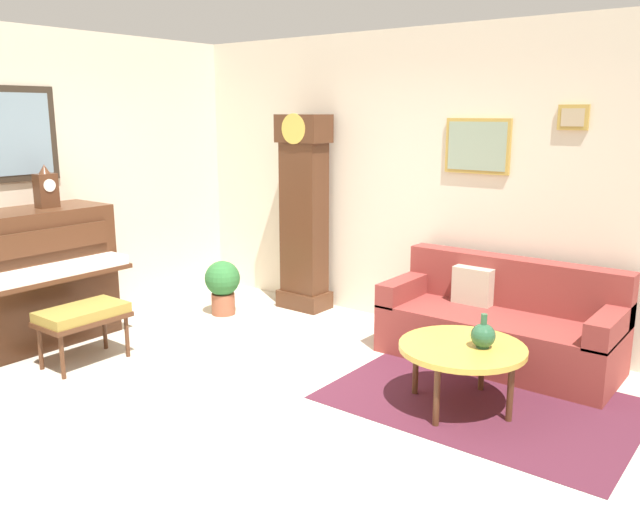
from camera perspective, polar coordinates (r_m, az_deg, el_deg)
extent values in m
cube|color=beige|center=(4.88, -7.70, -12.97)|extent=(6.40, 6.00, 0.10)
cube|color=beige|center=(6.56, -24.41, 5.82)|extent=(0.10, 4.90, 2.80)
cube|color=beige|center=(6.35, 7.54, 6.64)|extent=(5.30, 0.10, 2.80)
cube|color=#B28E3D|center=(5.92, 13.68, 9.38)|extent=(0.60, 0.03, 0.48)
cube|color=gray|center=(5.91, 13.62, 9.37)|extent=(0.54, 0.01, 0.42)
cube|color=#B28E3D|center=(5.64, 21.39, 11.29)|extent=(0.24, 0.03, 0.20)
cube|color=tan|center=(5.62, 21.34, 11.29)|extent=(0.18, 0.01, 0.14)
cube|color=#4C1E2D|center=(4.94, 14.06, -12.19)|extent=(2.10, 1.50, 0.01)
cube|color=#4C2B19|center=(6.26, -24.32, -1.83)|extent=(0.60, 1.44, 1.21)
cube|color=#4C2B19|center=(5.88, -22.38, -1.81)|extent=(0.28, 1.38, 0.04)
cube|color=white|center=(5.86, -22.43, -1.24)|extent=(0.26, 1.32, 0.08)
cube|color=#4C2B19|center=(5.91, -23.16, 1.18)|extent=(0.03, 1.20, 0.20)
cube|color=#4C2B19|center=(5.69, -20.14, -5.23)|extent=(0.42, 0.70, 0.04)
cube|color=olive|center=(5.67, -20.19, -4.65)|extent=(0.40, 0.68, 0.08)
cylinder|color=#4C2B19|center=(5.47, -21.74, -8.26)|extent=(0.04, 0.04, 0.36)
cylinder|color=#4C2B19|center=(5.78, -16.62, -6.80)|extent=(0.04, 0.04, 0.36)
cylinder|color=#4C2B19|center=(5.74, -23.40, -7.45)|extent=(0.04, 0.04, 0.36)
cylinder|color=#4C2B19|center=(6.03, -18.42, -6.11)|extent=(0.04, 0.04, 0.36)
cube|color=#4C2B19|center=(6.94, -1.38, -3.80)|extent=(0.52, 0.34, 0.18)
cube|color=#4C2B19|center=(6.75, -1.41, 2.72)|extent=(0.44, 0.28, 1.78)
cube|color=#4C2B19|center=(6.66, -1.46, 11.15)|extent=(0.52, 0.32, 0.28)
cylinder|color=gold|center=(6.54, -2.33, 11.12)|extent=(0.30, 0.02, 0.30)
cylinder|color=gold|center=(6.71, -1.68, 3.17)|extent=(0.03, 0.03, 0.70)
cube|color=maroon|center=(5.60, 15.29, -7.00)|extent=(1.90, 0.80, 0.42)
cube|color=maroon|center=(5.75, 16.68, -2.30)|extent=(1.90, 0.20, 0.44)
cube|color=maroon|center=(5.87, 7.69, -2.79)|extent=(0.18, 0.80, 0.20)
cube|color=maroon|center=(5.27, 24.17, -5.59)|extent=(0.18, 0.80, 0.20)
cube|color=#B7AD93|center=(5.73, 13.28, -2.58)|extent=(0.34, 0.12, 0.32)
cylinder|color=gold|center=(4.65, 12.41, -7.91)|extent=(0.88, 0.88, 0.04)
torus|color=#4C2B19|center=(4.65, 12.41, -7.91)|extent=(0.88, 0.88, 0.04)
cylinder|color=#4C2B19|center=(5.04, 14.07, -9.16)|extent=(0.04, 0.04, 0.42)
cylinder|color=#4C2B19|center=(4.61, 16.40, -11.41)|extent=(0.04, 0.04, 0.42)
cylinder|color=#4C2B19|center=(4.43, 10.22, -12.05)|extent=(0.04, 0.04, 0.42)
cylinder|color=#4C2B19|center=(4.88, 8.41, -9.63)|extent=(0.04, 0.04, 0.42)
cube|color=#4C2B19|center=(6.23, -22.95, 5.32)|extent=(0.12, 0.18, 0.30)
cylinder|color=white|center=(6.17, -22.70, 5.75)|extent=(0.01, 0.11, 0.11)
cone|color=#4C2B19|center=(6.21, -23.09, 7.05)|extent=(0.10, 0.10, 0.08)
cylinder|color=#234C33|center=(4.63, 14.10, -7.73)|extent=(0.09, 0.09, 0.01)
sphere|color=#285638|center=(4.60, 14.15, -6.81)|extent=(0.17, 0.17, 0.17)
cylinder|color=#285638|center=(4.57, 14.23, -5.45)|extent=(0.04, 0.04, 0.08)
cylinder|color=#935138|center=(6.77, -8.51, -4.17)|extent=(0.24, 0.24, 0.22)
sphere|color=#2D6B33|center=(6.70, -8.58, -1.96)|extent=(0.36, 0.36, 0.36)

